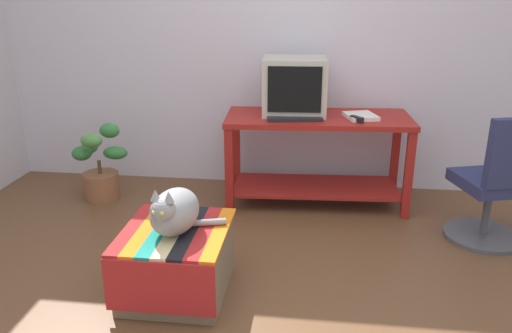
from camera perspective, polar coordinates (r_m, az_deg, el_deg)
name	(u,v)px	position (r m, az deg, el deg)	size (l,w,h in m)	color
ground_plane	(251,323)	(2.73, -0.54, -17.14)	(14.00, 14.00, 0.00)	brown
back_wall	(284,30)	(4.24, 3.16, 15.06)	(8.00, 0.10, 2.60)	silver
desk	(317,145)	(3.94, 6.86, 2.44)	(1.42, 0.66, 0.71)	maroon
tv_monitor	(294,87)	(3.89, 4.32, 8.92)	(0.49, 0.43, 0.42)	#BCB7A8
keyboard	(295,118)	(3.74, 4.35, 5.41)	(0.40, 0.15, 0.02)	black
book	(361,116)	(3.86, 11.65, 5.55)	(0.21, 0.24, 0.03)	white
ottoman_with_blanket	(177,261)	(2.90, -8.90, -10.40)	(0.57, 0.65, 0.38)	#7A664C
cat	(174,211)	(2.73, -9.17, -4.99)	(0.40, 0.40, 0.29)	gray
potted_plant	(100,170)	(4.25, -17.10, -0.35)	(0.41, 0.39, 0.59)	brown
office_chair	(496,188)	(3.67, 25.32, -2.23)	(0.52, 0.53, 0.89)	#4C4C51
stapler	(357,119)	(3.75, 11.24, 5.23)	(0.04, 0.11, 0.04)	black
pen	(369,117)	(3.90, 12.50, 5.46)	(0.01, 0.01, 0.14)	#2351B2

